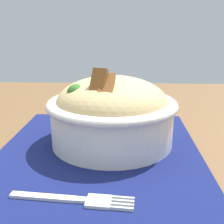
{
  "coord_description": "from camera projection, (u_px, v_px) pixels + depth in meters",
  "views": [
    {
      "loc": [
        0.36,
        0.03,
        0.9
      ],
      "look_at": [
        -0.06,
        0.02,
        0.78
      ],
      "focal_mm": 45.05,
      "sensor_mm": 36.0,
      "label": 1
    }
  ],
  "objects": [
    {
      "name": "fork",
      "position": [
        77.0,
        200.0,
        0.3
      ],
      "size": [
        0.03,
        0.13,
        0.0
      ],
      "color": "silver",
      "rests_on": "placemat"
    },
    {
      "name": "placemat",
      "position": [
        100.0,
        158.0,
        0.4
      ],
      "size": [
        0.4,
        0.3,
        0.0
      ],
      "primitive_type": "cube",
      "rotation": [
        0.0,
        0.0,
        -0.01
      ],
      "color": "#11194C",
      "rests_on": "table"
    },
    {
      "name": "bowl",
      "position": [
        112.0,
        111.0,
        0.43
      ],
      "size": [
        0.2,
        0.2,
        0.12
      ],
      "color": "silver",
      "rests_on": "placemat"
    },
    {
      "name": "table",
      "position": [
        98.0,
        208.0,
        0.42
      ],
      "size": [
        1.11,
        0.83,
        0.72
      ],
      "color": "brown",
      "rests_on": "ground_plane"
    }
  ]
}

